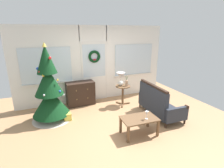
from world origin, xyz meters
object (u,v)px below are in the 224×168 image
at_px(christmas_tree, 49,92).
at_px(coffee_table, 139,120).
at_px(side_table, 123,91).
at_px(gift_box, 68,117).
at_px(table_lamp, 121,77).
at_px(settee_sofa, 158,103).
at_px(dresser_cabinet, 81,93).
at_px(flower_vase, 127,83).
at_px(wine_glass, 147,113).

height_order(christmas_tree, coffee_table, christmas_tree).
distance_m(side_table, gift_box, 1.94).
bearing_deg(table_lamp, settee_sofa, -59.33).
relative_size(dresser_cabinet, side_table, 1.38).
relative_size(christmas_tree, settee_sofa, 1.44).
bearing_deg(side_table, flower_vase, -30.96).
relative_size(christmas_tree, side_table, 3.20).
xyz_separation_m(side_table, gift_box, (-1.86, -0.37, -0.37)).
xyz_separation_m(side_table, table_lamp, (-0.06, 0.04, 0.47)).
relative_size(settee_sofa, coffee_table, 1.71).
relative_size(flower_vase, gift_box, 1.76).
distance_m(christmas_tree, flower_vase, 2.36).
xyz_separation_m(dresser_cabinet, settee_sofa, (1.89, -1.62, -0.01)).
bearing_deg(wine_glass, gift_box, 138.19).
bearing_deg(dresser_cabinet, table_lamp, -22.35).
height_order(dresser_cabinet, flower_vase, flower_vase).
height_order(flower_vase, gift_box, flower_vase).
bearing_deg(gift_box, side_table, 11.36).
xyz_separation_m(christmas_tree, dresser_cabinet, (0.97, 0.69, -0.42)).
height_order(settee_sofa, wine_glass, settee_sofa).
distance_m(table_lamp, flower_vase, 0.25).
xyz_separation_m(flower_vase, wine_glass, (-0.36, -1.75, -0.21)).
bearing_deg(side_table, table_lamp, 146.31).
bearing_deg(coffee_table, settee_sofa, 32.71).
bearing_deg(settee_sofa, gift_box, 164.07).
height_order(side_table, wine_glass, side_table).
distance_m(coffee_table, gift_box, 2.01).
relative_size(dresser_cabinet, gift_box, 4.59).
height_order(settee_sofa, gift_box, settee_sofa).
bearing_deg(dresser_cabinet, settee_sofa, -40.66).
bearing_deg(dresser_cabinet, gift_box, -122.18).
height_order(settee_sofa, coffee_table, settee_sofa).
relative_size(side_table, coffee_table, 0.77).
bearing_deg(side_table, coffee_table, -102.68).
distance_m(dresser_cabinet, flower_vase, 1.56).
relative_size(christmas_tree, flower_vase, 6.05).
bearing_deg(side_table, dresser_cabinet, 157.07).
height_order(christmas_tree, dresser_cabinet, christmas_tree).
relative_size(dresser_cabinet, settee_sofa, 0.62).
bearing_deg(coffee_table, flower_vase, 73.64).
distance_m(settee_sofa, flower_vase, 1.21).
bearing_deg(christmas_tree, coffee_table, -39.90).
relative_size(settee_sofa, wine_glass, 7.55).
relative_size(table_lamp, wine_glass, 2.26).
xyz_separation_m(settee_sofa, coffee_table, (-0.99, -0.64, -0.01)).
xyz_separation_m(settee_sofa, flower_vase, (-0.50, 1.02, 0.40)).
bearing_deg(coffee_table, wine_glass, -37.35).
relative_size(settee_sofa, side_table, 2.23).
relative_size(flower_vase, wine_glass, 1.79).
xyz_separation_m(christmas_tree, flower_vase, (2.36, 0.09, -0.03)).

